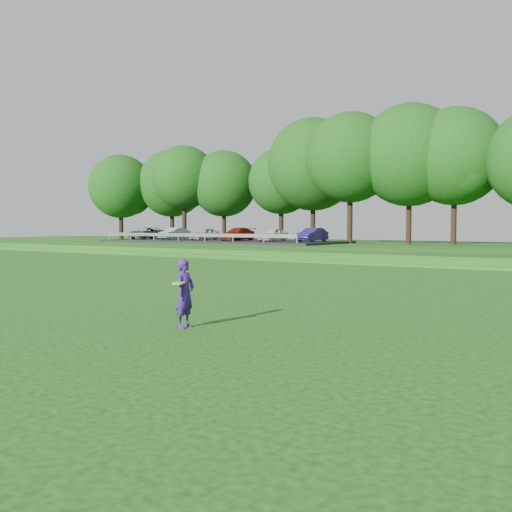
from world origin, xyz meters
The scene contains 6 objects.
ground centered at (0.00, 0.00, 0.00)m, with size 140.00×140.00×0.00m, color #0C3E0C.
berm centered at (0.00, 34.00, 0.30)m, with size 130.00×30.00×0.60m, color #0C3E0C.
walking_path centered at (0.00, 20.00, 0.02)m, with size 130.00×1.60×0.04m, color gray.
treeline centered at (0.00, 38.00, 8.10)m, with size 104.00×7.00×15.00m, color #10430F, non-canonical shape.
parking_lot centered at (-24.48, 32.82, 1.06)m, with size 24.00×9.00×1.38m.
woman centered at (2.07, -0.85, 0.72)m, with size 0.42×0.64×1.44m.
Camera 1 is at (10.04, -9.66, 2.12)m, focal length 40.00 mm.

